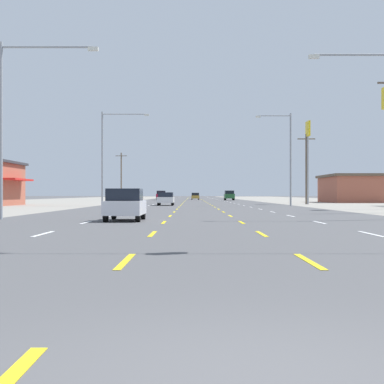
{
  "coord_description": "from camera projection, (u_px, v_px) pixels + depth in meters",
  "views": [
    {
      "loc": [
        -0.48,
        -4.0,
        1.29
      ],
      "look_at": [
        -0.17,
        69.18,
        1.53
      ],
      "focal_mm": 54.08,
      "sensor_mm": 36.0,
      "label": 1
    }
  ],
  "objects": [
    {
      "name": "ground_plane",
      "position": [
        194.0,
        205.0,
        70.0
      ],
      "size": [
        572.0,
        572.0,
        0.0
      ],
      "primitive_type": "plane",
      "color": "#4C4C4F"
    },
    {
      "name": "lane_markings",
      "position": [
        192.0,
        201.0,
        108.5
      ],
      "size": [
        10.64,
        227.6,
        0.01
      ],
      "color": "white",
      "rests_on": "ground"
    },
    {
      "name": "signal_span_wire",
      "position": [
        200.0,
        39.0,
        14.38
      ],
      "size": [
        27.09,
        0.53,
        9.09
      ],
      "color": "brown",
      "rests_on": "ground"
    },
    {
      "name": "hatchback_inner_left_nearest",
      "position": [
        123.0,
        204.0,
        27.71
      ],
      "size": [
        1.72,
        3.9,
        1.54
      ],
      "color": "silver",
      "rests_on": "ground"
    },
    {
      "name": "sedan_inner_left_near",
      "position": [
        163.0,
        199.0,
        64.67
      ],
      "size": [
        1.8,
        4.5,
        1.46
      ],
      "color": "white",
      "rests_on": "ground"
    },
    {
      "name": "suv_far_right_mid",
      "position": [
        227.0,
        195.0,
        118.55
      ],
      "size": [
        1.98,
        4.9,
        1.98
      ],
      "color": "#235B2D",
      "rests_on": "ground"
    },
    {
      "name": "suv_far_left_midfar",
      "position": [
        159.0,
        195.0,
        123.9
      ],
      "size": [
        1.98,
        4.9,
        1.98
      ],
      "color": "maroon",
      "rests_on": "ground"
    },
    {
      "name": "hatchback_center_turn_far",
      "position": [
        193.0,
        196.0,
        126.07
      ],
      "size": [
        1.72,
        3.9,
        1.54
      ],
      "color": "#B28C33",
      "rests_on": "ground"
    },
    {
      "name": "storefront_right_row_2",
      "position": [
        351.0,
        188.0,
        88.05
      ],
      "size": [
        8.97,
        13.24,
        4.22
      ],
      "color": "#A35642",
      "rests_on": "ground"
    },
    {
      "name": "pole_sign_right_row_1",
      "position": [
        384.0,
        119.0,
        47.93
      ],
      "size": [
        0.24,
        1.77,
        10.22
      ],
      "color": "gray",
      "rests_on": "ground"
    },
    {
      "name": "pole_sign_right_row_2",
      "position": [
        305.0,
        142.0,
        71.72
      ],
      "size": [
        0.24,
        2.02,
        10.31
      ],
      "color": "gray",
      "rests_on": "ground"
    },
    {
      "name": "streetlight_left_row_0",
      "position": [
        10.0,
        114.0,
        29.13
      ],
      "size": [
        5.03,
        0.26,
        8.97
      ],
      "color": "gray",
      "rests_on": "ground"
    },
    {
      "name": "streetlight_left_row_1",
      "position": [
        105.0,
        150.0,
        62.12
      ],
      "size": [
        5.15,
        0.26,
        10.15
      ],
      "color": "gray",
      "rests_on": "ground"
    },
    {
      "name": "streetlight_right_row_1",
      "position": [
        285.0,
        153.0,
        62.2
      ],
      "size": [
        3.86,
        0.26,
        9.97
      ],
      "color": "gray",
      "rests_on": "ground"
    },
    {
      "name": "utility_pole_right_row_1",
      "position": [
        304.0,
        168.0,
        72.31
      ],
      "size": [
        2.2,
        0.26,
        8.78
      ],
      "color": "brown",
      "rests_on": "ground"
    },
    {
      "name": "utility_pole_left_row_2",
      "position": [
        119.0,
        176.0,
        111.61
      ],
      "size": [
        2.2,
        0.26,
        9.26
      ],
      "color": "brown",
      "rests_on": "ground"
    }
  ]
}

